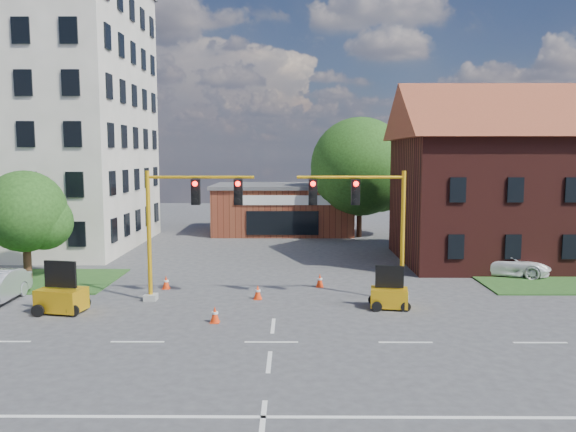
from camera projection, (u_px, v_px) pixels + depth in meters
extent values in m
plane|color=#3E3E40|center=(271.00, 342.00, 20.88)|extent=(120.00, 120.00, 0.00)
cube|color=beige|center=(13.00, 113.00, 41.78)|extent=(18.00, 15.00, 20.00)
cube|color=maroon|center=(283.00, 210.00, 50.48)|extent=(12.00, 8.00, 4.00)
cube|color=#4F4F51|center=(283.00, 186.00, 50.25)|extent=(12.40, 8.40, 0.30)
cube|color=silver|center=(282.00, 200.00, 46.33)|extent=(8.00, 0.10, 0.80)
cube|color=black|center=(282.00, 223.00, 46.53)|extent=(6.00, 0.10, 2.00)
cube|color=#441814|center=(558.00, 200.00, 36.24)|extent=(20.00, 10.00, 8.00)
cylinder|color=#3B2115|center=(359.00, 212.00, 47.45)|extent=(0.44, 0.44, 4.22)
sphere|color=#1B3A12|center=(360.00, 167.00, 47.03)|extent=(8.28, 8.28, 8.28)
sphere|color=#1B3A12|center=(379.00, 178.00, 47.42)|extent=(5.79, 5.79, 5.79)
cylinder|color=#3B2115|center=(27.00, 255.00, 31.25)|extent=(0.44, 0.44, 2.72)
sphere|color=#1B3A12|center=(25.00, 211.00, 30.98)|extent=(4.52, 4.52, 4.52)
sphere|color=#1B3A12|center=(44.00, 222.00, 31.34)|extent=(3.16, 3.16, 3.16)
cube|color=gray|center=(151.00, 297.00, 26.86)|extent=(0.60, 0.60, 0.30)
cylinder|color=yellow|center=(149.00, 236.00, 26.54)|extent=(0.20, 0.20, 6.20)
cylinder|color=yellow|center=(201.00, 177.00, 26.22)|extent=(5.00, 0.14, 0.14)
cube|color=black|center=(196.00, 192.00, 26.30)|extent=(0.40, 0.32, 1.20)
cube|color=black|center=(238.00, 192.00, 26.29)|extent=(0.40, 0.32, 1.20)
sphere|color=#FF0C07|center=(195.00, 184.00, 26.08)|extent=(0.24, 0.24, 0.24)
cube|color=gray|center=(401.00, 298.00, 26.79)|extent=(0.60, 0.60, 0.30)
cylinder|color=yellow|center=(403.00, 237.00, 26.47)|extent=(0.20, 0.20, 6.20)
cylinder|color=yellow|center=(350.00, 177.00, 26.18)|extent=(5.00, 0.14, 0.14)
cube|color=black|center=(356.00, 192.00, 26.25)|extent=(0.40, 0.32, 1.20)
cube|color=black|center=(313.00, 192.00, 26.27)|extent=(0.40, 0.32, 1.20)
sphere|color=#FF0C07|center=(356.00, 184.00, 26.03)|extent=(0.24, 0.24, 0.24)
cube|color=yellow|center=(62.00, 299.00, 24.74)|extent=(2.17, 1.66, 0.97)
cube|color=black|center=(60.00, 274.00, 24.62)|extent=(1.51, 0.43, 1.19)
cube|color=yellow|center=(389.00, 297.00, 25.43)|extent=(1.79, 1.34, 0.82)
cube|color=black|center=(390.00, 277.00, 25.33)|extent=(1.28, 0.31, 1.00)
cube|color=#F5360C|center=(215.00, 322.00, 23.30)|extent=(0.38, 0.38, 0.04)
cone|color=#F5360C|center=(215.00, 314.00, 23.27)|extent=(0.40, 0.40, 0.70)
cylinder|color=silver|center=(215.00, 313.00, 23.26)|extent=(0.27, 0.27, 0.09)
cube|color=#F5360C|center=(166.00, 288.00, 29.17)|extent=(0.38, 0.38, 0.04)
cone|color=#F5360C|center=(166.00, 282.00, 29.13)|extent=(0.40, 0.40, 0.70)
cylinder|color=silver|center=(166.00, 281.00, 29.12)|extent=(0.27, 0.27, 0.09)
cube|color=#F5360C|center=(258.00, 299.00, 27.08)|extent=(0.38, 0.38, 0.04)
cone|color=#F5360C|center=(258.00, 292.00, 27.04)|extent=(0.40, 0.40, 0.70)
cylinder|color=silver|center=(258.00, 291.00, 27.04)|extent=(0.27, 0.27, 0.09)
cube|color=#F5360C|center=(320.00, 286.00, 29.61)|extent=(0.38, 0.38, 0.04)
cone|color=#F5360C|center=(320.00, 280.00, 29.58)|extent=(0.40, 0.40, 0.70)
cylinder|color=silver|center=(320.00, 279.00, 29.57)|extent=(0.27, 0.27, 0.09)
imported|color=white|center=(503.00, 263.00, 32.47)|extent=(5.59, 3.83, 1.42)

